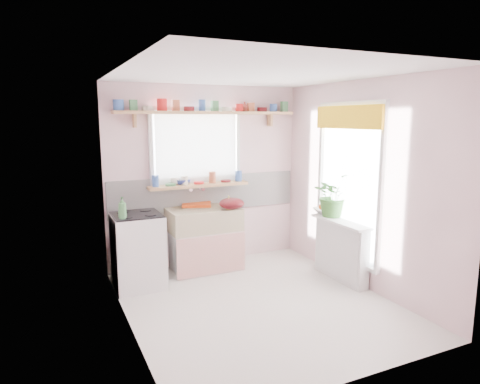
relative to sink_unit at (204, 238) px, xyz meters
name	(u,v)px	position (x,y,z in m)	size (l,w,h in m)	color
room	(273,170)	(0.81, -0.43, 0.94)	(3.20, 3.20, 3.20)	silver
sink_unit	(204,238)	(0.00, 0.00, 0.00)	(0.95, 0.65, 1.11)	white
cooker	(138,250)	(-0.95, -0.24, 0.03)	(0.58, 0.58, 0.93)	white
radiator_ledge	(341,249)	(1.45, -1.09, -0.03)	(0.22, 0.95, 0.78)	white
windowsill	(199,185)	(0.00, 0.19, 0.71)	(1.40, 0.22, 0.04)	tan
pine_shelf	(209,113)	(0.15, 0.18, 1.69)	(2.52, 0.24, 0.04)	tan
shelf_crockery	(208,107)	(0.15, 0.18, 1.76)	(2.47, 0.11, 0.12)	#3359A5
sill_crockery	(198,180)	(-0.02, 0.19, 0.78)	(1.35, 0.11, 0.12)	#3359A5
dish_tray	(197,204)	(-0.03, 0.21, 0.44)	(0.39, 0.29, 0.04)	#FE5216
colander	(232,203)	(0.32, -0.19, 0.49)	(0.34, 0.34, 0.15)	#510D12
jade_plant	(333,195)	(1.48, -0.84, 0.63)	(0.51, 0.44, 0.57)	#376D2B
fruit_bowl	(325,211)	(1.48, -0.69, 0.38)	(0.32, 0.32, 0.08)	silver
herb_pot	(328,208)	(1.42, -0.83, 0.46)	(0.12, 0.08, 0.23)	#265F29
soap_bottle_sink	(229,203)	(0.28, -0.19, 0.51)	(0.08, 0.08, 0.18)	#C8D25D
sill_cup	(174,181)	(-0.33, 0.25, 0.78)	(0.12, 0.12, 0.10)	beige
sill_bowl	(182,182)	(-0.21, 0.25, 0.76)	(0.22, 0.22, 0.07)	#2D3E95
shelf_vase	(245,107)	(0.72, 0.24, 1.78)	(0.13, 0.13, 0.14)	#95372D
cooker_bottle	(122,208)	(-1.14, -0.42, 0.61)	(0.10, 0.10, 0.25)	#418349
fruit	(326,207)	(1.49, -0.69, 0.44)	(0.20, 0.14, 0.10)	orange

